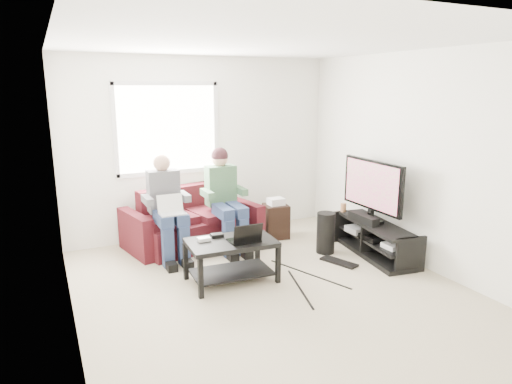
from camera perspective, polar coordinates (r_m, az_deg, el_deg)
floor at (r=5.11m, az=1.97°, el=-12.19°), size 4.50×4.50×0.00m
ceiling at (r=4.64m, az=2.24°, el=18.27°), size 4.50×4.50×0.00m
wall_back at (r=6.75m, az=-6.80°, el=5.51°), size 4.50×0.00×4.50m
wall_front at (r=2.96m, az=22.76°, el=-5.30°), size 4.50×0.00×4.50m
wall_left at (r=4.19m, az=-22.96°, el=-0.10°), size 0.00×4.50×4.50m
wall_right at (r=5.89m, az=19.67°, el=3.73°), size 0.00×4.50×4.50m
window at (r=6.56m, az=-10.99°, el=7.78°), size 1.48×0.04×1.28m
sofa at (r=6.43m, az=-8.11°, el=-4.02°), size 1.87×1.08×0.80m
person_left at (r=5.95m, az=-11.08°, el=-1.33°), size 0.40×0.70×1.33m
person_right at (r=6.19m, az=-3.97°, el=0.02°), size 0.40×0.71×1.37m
laptop_silver at (r=5.73m, az=-10.46°, el=-2.14°), size 0.39×0.35×0.24m
coffee_table at (r=5.21m, az=-3.11°, el=-7.38°), size 1.01×0.65×0.49m
laptop_black at (r=5.10m, az=-1.55°, el=-4.87°), size 0.36×0.27×0.24m
controller_a at (r=5.17m, az=-6.53°, el=-5.87°), size 0.14×0.09×0.04m
controller_b at (r=5.28m, az=-4.89°, el=-5.42°), size 0.15×0.10×0.04m
controller_c at (r=5.40m, az=-0.79°, el=-4.95°), size 0.14×0.09×0.04m
tv_stand at (r=6.21m, az=14.56°, el=-5.93°), size 0.59×1.40×0.45m
tv at (r=6.09m, az=14.32°, el=0.63°), size 0.12×1.10×0.81m
soundbar at (r=6.12m, az=13.25°, el=-3.22°), size 0.12×0.50×0.10m
drink_cup at (r=6.56m, az=10.87°, el=-1.91°), size 0.08×0.08×0.12m
console_white at (r=5.91m, az=17.09°, el=-6.39°), size 0.30×0.22×0.06m
console_grey at (r=6.40m, az=12.88°, el=-4.52°), size 0.34×0.26×0.08m
console_black at (r=6.15m, az=14.90°, el=-5.42°), size 0.38×0.30×0.07m
subwoofer at (r=6.17m, az=8.71°, el=-5.06°), size 0.24×0.24×0.55m
keyboard_floor at (r=5.92m, az=10.32°, el=-8.61°), size 0.32×0.51×0.03m
end_table at (r=6.70m, az=2.50°, el=-3.49°), size 0.33×0.33×0.60m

